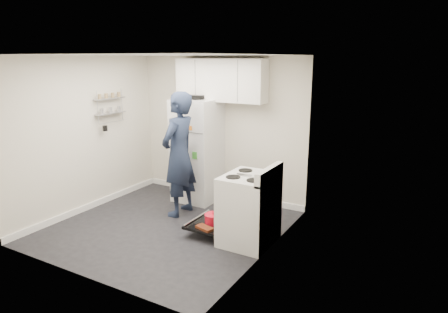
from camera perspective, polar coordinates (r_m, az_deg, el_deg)
The scene contains 7 objects.
room at distance 5.79m, azimuth -8.51°, elevation 1.26°, with size 3.21×3.21×2.51m.
electric_range at distance 5.44m, azimuth 3.48°, elevation -7.59°, with size 0.66×0.76×1.10m.
open_oven_door at distance 5.80m, azimuth -1.71°, elevation -9.24°, with size 0.55×0.70×0.21m.
refrigerator at distance 6.96m, azimuth -3.82°, elevation 0.92°, with size 0.72×0.74×1.85m.
upper_cabinets at distance 6.75m, azimuth -0.46°, elevation 10.86°, with size 1.60×0.33×0.70m, color silver.
wall_shelf_rack at distance 7.04m, azimuth -16.00°, elevation 6.98°, with size 0.14×0.60×0.61m.
person at distance 6.30m, azimuth -6.45°, elevation 0.29°, with size 0.72×0.47×1.97m, color #182136.
Camera 1 is at (3.47, -4.41, 2.46)m, focal length 32.00 mm.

